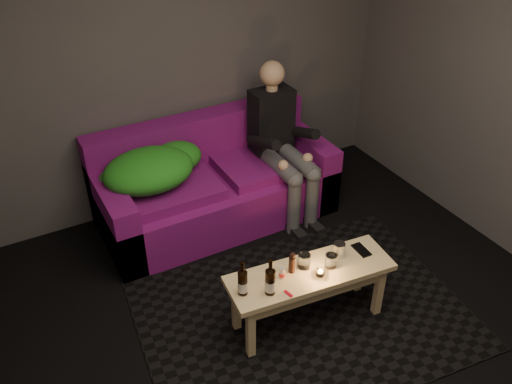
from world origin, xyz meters
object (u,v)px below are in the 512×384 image
sofa (214,185)px  coffee_table (310,280)px  beer_bottle_a (243,282)px  beer_bottle_b (270,281)px  person (281,140)px  steel_cup (339,250)px

sofa → coffee_table: (0.03, -1.44, 0.07)m
beer_bottle_a → beer_bottle_b: beer_bottle_b is taller
coffee_table → beer_bottle_b: beer_bottle_b is taller
person → beer_bottle_a: (-1.02, -1.25, -0.13)m
beer_bottle_a → beer_bottle_b: 0.17m
coffee_table → beer_bottle_b: (-0.33, -0.05, 0.18)m
coffee_table → beer_bottle_b: size_ratio=4.35×
beer_bottle_a → sofa: bearing=72.2°
coffee_table → sofa: bearing=91.1°
coffee_table → steel_cup: bearing=7.3°
person → coffee_table: bearing=-112.7°
person → steel_cup: size_ratio=11.90×
beer_bottle_b → steel_cup: 0.58m
steel_cup → beer_bottle_a: bearing=-180.0°
person → coffee_table: size_ratio=1.15×
steel_cup → beer_bottle_b: bearing=-172.3°
beer_bottle_a → steel_cup: size_ratio=2.28×
beer_bottle_b → steel_cup: (0.58, 0.08, -0.04)m
person → sofa: bearing=164.2°
beer_bottle_a → coffee_table: bearing=-3.7°
sofa → steel_cup: bearing=-79.1°
person → coffee_table: 1.42m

